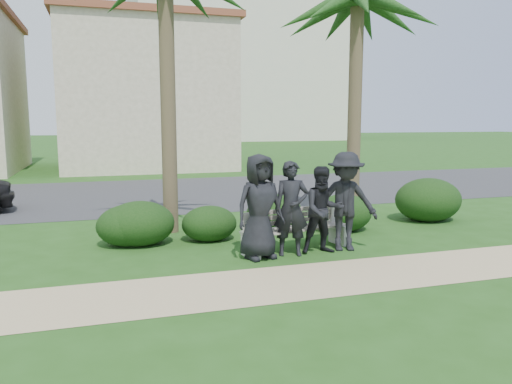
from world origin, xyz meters
TOP-DOWN VIEW (x-y plane):
  - ground at (0.00, 0.00)m, footprint 160.00×160.00m
  - footpath at (0.00, -1.80)m, footprint 30.00×1.60m
  - asphalt_street at (0.00, 8.00)m, footprint 160.00×8.00m
  - stucco_bldg_right at (-1.00, 18.00)m, footprint 8.40×8.40m
  - hotel_tower at (14.00, 55.00)m, footprint 26.00×18.00m
  - park_bench at (0.13, -0.07)m, footprint 2.21×0.92m
  - man_a at (-0.70, -0.41)m, footprint 0.99×0.75m
  - man_b at (-0.10, -0.39)m, footprint 0.70×0.55m
  - man_c at (0.50, -0.42)m, footprint 0.82×0.67m
  - man_d at (0.98, -0.35)m, footprint 1.31×0.95m
  - hedge_a at (-2.63, 1.19)m, footprint 1.35×1.12m
  - hedge_b at (-2.81, 1.22)m, footprint 1.26×1.04m
  - hedge_c at (-1.26, 1.14)m, footprint 1.11×0.92m
  - hedge_d at (0.30, 1.64)m, footprint 1.25×1.03m
  - hedge_e at (1.72, 1.15)m, footprint 1.27×1.05m
  - hedge_f at (4.19, 1.56)m, footprint 1.63×1.34m
  - palm_right at (2.51, 2.23)m, footprint 3.00×3.00m

SIDE VIEW (x-z plane):
  - ground at x=0.00m, z-range 0.00..0.00m
  - footpath at x=0.00m, z-range -0.01..0.01m
  - asphalt_street at x=0.00m, z-range -0.01..0.01m
  - park_bench at x=0.13m, z-range -0.04..0.70m
  - hedge_c at x=-1.26m, z-range 0.00..0.72m
  - hedge_d at x=0.30m, z-range 0.00..0.82m
  - hedge_b at x=-2.81m, z-range 0.00..0.82m
  - hedge_e at x=1.72m, z-range 0.00..0.83m
  - hedge_a at x=-2.63m, z-range 0.00..0.88m
  - hedge_f at x=4.19m, z-range 0.00..1.06m
  - man_c at x=0.50m, z-range 0.00..1.58m
  - man_b at x=-0.10m, z-range 0.00..1.69m
  - man_d at x=0.98m, z-range 0.00..1.83m
  - man_a at x=-0.70m, z-range 0.00..1.83m
  - stucco_bldg_right at x=-1.00m, z-range 0.01..7.31m
  - palm_right at x=2.51m, z-range 2.08..8.20m
  - hotel_tower at x=14.00m, z-range -5.24..32.06m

